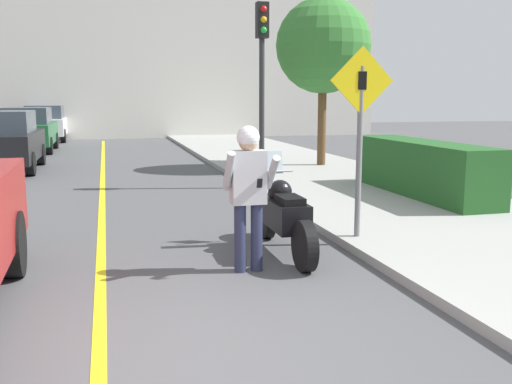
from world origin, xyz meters
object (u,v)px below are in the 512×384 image
at_px(motorcycle, 283,216).
at_px(person_biker, 248,183).
at_px(parked_car_black, 3,141).
at_px(parked_car_green, 28,129).
at_px(crossing_sign, 360,124).
at_px(traffic_light, 262,60).
at_px(parked_car_white, 46,123).
at_px(street_tree, 323,46).

height_order(motorcycle, person_biker, person_biker).
distance_m(parked_car_black, parked_car_green, 5.94).
relative_size(motorcycle, crossing_sign, 0.89).
xyz_separation_m(motorcycle, parked_car_black, (-4.99, 10.17, 0.35)).
height_order(motorcycle, parked_car_green, parked_car_green).
xyz_separation_m(person_biker, parked_car_black, (-4.35, 10.85, -0.20)).
distance_m(motorcycle, parked_car_green, 16.88).
xyz_separation_m(crossing_sign, parked_car_green, (-6.18, 15.97, -0.83)).
bearing_deg(person_biker, crossing_sign, 24.97).
xyz_separation_m(person_biker, crossing_sign, (1.77, 0.82, 0.63)).
distance_m(person_biker, parked_car_green, 17.36).
xyz_separation_m(motorcycle, parked_car_green, (-5.04, 16.11, 0.35)).
xyz_separation_m(parked_car_black, parked_car_green, (-0.05, 5.94, 0.00)).
distance_m(motorcycle, person_biker, 1.09).
relative_size(traffic_light, parked_car_white, 0.94).
height_order(street_tree, parked_car_black, street_tree).
height_order(crossing_sign, parked_car_green, crossing_sign).
bearing_deg(parked_car_black, parked_car_green, 90.50).
height_order(parked_car_black, parked_car_white, same).
bearing_deg(crossing_sign, person_biker, -155.03).
bearing_deg(parked_car_black, person_biker, -68.13).
relative_size(traffic_light, street_tree, 0.84).
distance_m(parked_car_black, parked_car_white, 11.62).
bearing_deg(parked_car_green, person_biker, -75.30).
distance_m(street_tree, parked_car_green, 12.02).
distance_m(person_biker, traffic_light, 6.58).
relative_size(parked_car_black, parked_car_white, 1.00).
distance_m(person_biker, street_tree, 10.38).
xyz_separation_m(person_biker, parked_car_green, (-4.41, 16.79, -0.20)).
xyz_separation_m(street_tree, parked_car_white, (-8.73, 13.40, -2.61)).
xyz_separation_m(motorcycle, parked_car_white, (-4.93, 21.79, 0.35)).
distance_m(crossing_sign, parked_car_black, 11.77).
xyz_separation_m(motorcycle, crossing_sign, (1.13, 0.14, 1.18)).
distance_m(crossing_sign, street_tree, 8.85).
bearing_deg(person_biker, traffic_light, 73.25).
xyz_separation_m(motorcycle, traffic_light, (1.19, 5.38, 2.36)).
distance_m(parked_car_green, parked_car_white, 5.68).
relative_size(traffic_light, parked_car_green, 0.94).
bearing_deg(motorcycle, person_biker, -133.16).
distance_m(street_tree, parked_car_white, 16.20).
bearing_deg(parked_car_green, motorcycle, -72.61).
bearing_deg(parked_car_white, crossing_sign, -74.34).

